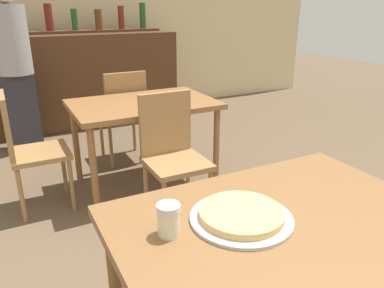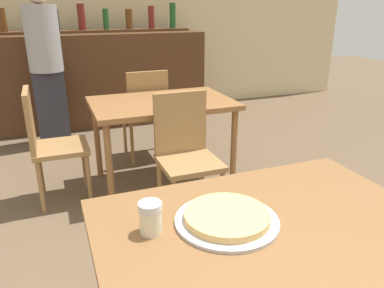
% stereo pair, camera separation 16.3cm
% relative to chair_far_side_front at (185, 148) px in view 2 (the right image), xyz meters
% --- Properties ---
extents(wall_back, '(8.00, 0.05, 2.80)m').
position_rel_chair_far_side_front_xyz_m(wall_back, '(-0.22, 3.02, 0.89)').
color(wall_back, beige).
rests_on(wall_back, ground_plane).
extents(dining_table_near, '(1.12, 0.80, 0.77)m').
position_rel_chair_far_side_front_xyz_m(dining_table_near, '(-0.22, -1.40, 0.18)').
color(dining_table_near, brown).
rests_on(dining_table_near, ground_plane).
extents(dining_table_far, '(1.12, 0.75, 0.72)m').
position_rel_chair_far_side_front_xyz_m(dining_table_far, '(-0.00, 0.54, 0.13)').
color(dining_table_far, brown).
rests_on(dining_table_far, ground_plane).
extents(bar_counter, '(2.60, 0.56, 1.12)m').
position_rel_chair_far_side_front_xyz_m(bar_counter, '(-0.22, 2.52, 0.05)').
color(bar_counter, '#4C2D19').
rests_on(bar_counter, ground_plane).
extents(bar_back_shelf, '(2.39, 0.24, 0.35)m').
position_rel_chair_far_side_front_xyz_m(bar_back_shelf, '(-0.20, 2.66, 0.69)').
color(bar_back_shelf, '#4C2D19').
rests_on(bar_back_shelf, bar_counter).
extents(chair_far_side_front, '(0.40, 0.40, 0.89)m').
position_rel_chair_far_side_front_xyz_m(chair_far_side_front, '(0.00, 0.00, 0.00)').
color(chair_far_side_front, olive).
rests_on(chair_far_side_front, ground_plane).
extents(chair_far_side_back, '(0.40, 0.40, 0.89)m').
position_rel_chair_far_side_front_xyz_m(chair_far_side_back, '(-0.00, 1.09, 0.00)').
color(chair_far_side_back, olive).
rests_on(chair_far_side_back, ground_plane).
extents(chair_far_side_left, '(0.40, 0.40, 0.89)m').
position_rel_chair_far_side_front_xyz_m(chair_far_side_left, '(-0.89, 0.54, 0.00)').
color(chair_far_side_left, olive).
rests_on(chair_far_side_left, ground_plane).
extents(pizza_tray, '(0.34, 0.34, 0.04)m').
position_rel_chair_far_side_front_xyz_m(pizza_tray, '(-0.34, -1.33, 0.28)').
color(pizza_tray, '#B7B7BC').
rests_on(pizza_tray, dining_table_near).
extents(cheese_shaker, '(0.07, 0.07, 0.11)m').
position_rel_chair_far_side_front_xyz_m(cheese_shaker, '(-0.59, -1.29, 0.32)').
color(cheese_shaker, beige).
rests_on(cheese_shaker, dining_table_near).
extents(person_standing, '(0.34, 0.34, 1.65)m').
position_rel_chair_far_side_front_xyz_m(person_standing, '(-0.83, 1.94, 0.39)').
color(person_standing, '#2D2D38').
rests_on(person_standing, ground_plane).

